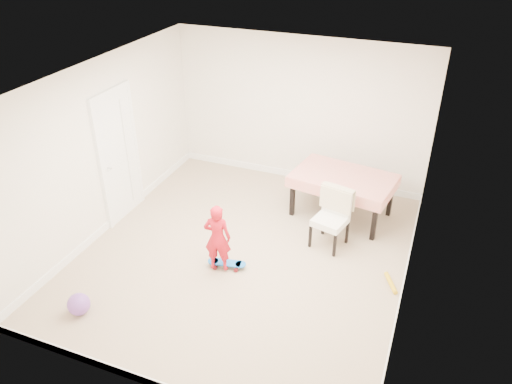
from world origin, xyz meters
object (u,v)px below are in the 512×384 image
at_px(skateboard, 227,265).
at_px(balloon, 79,304).
at_px(child, 218,240).
at_px(dining_table, 342,196).
at_px(dining_chair, 330,219).

xyz_separation_m(skateboard, balloon, (-1.33, -1.49, 0.10)).
height_order(skateboard, child, child).
height_order(dining_table, balloon, dining_table).
relative_size(dining_table, balloon, 5.54).
relative_size(skateboard, child, 0.54).
distance_m(child, balloon, 1.91).
bearing_deg(balloon, child, 48.47).
distance_m(dining_chair, balloon, 3.58).
bearing_deg(skateboard, dining_table, 47.92).
height_order(dining_table, skateboard, dining_table).
bearing_deg(child, dining_chair, -150.09).
xyz_separation_m(dining_table, balloon, (-2.49, -3.41, -0.22)).
xyz_separation_m(dining_table, child, (-1.24, -2.00, 0.14)).
relative_size(dining_table, dining_chair, 1.71).
bearing_deg(dining_table, skateboard, -112.31).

